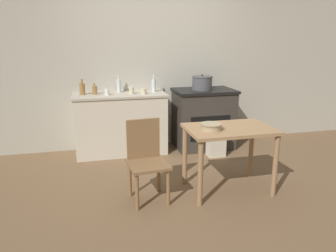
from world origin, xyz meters
TOP-DOWN VIEW (x-y plane):
  - ground_plane at (0.00, 0.00)m, footprint 14.00×14.00m
  - wall_back at (0.00, 1.58)m, footprint 8.00×0.07m
  - counter_cabinet at (-0.53, 1.27)m, footprint 1.34×0.59m
  - stove at (0.75, 1.24)m, footprint 0.91×0.66m
  - work_table at (0.50, -0.28)m, footprint 0.95×0.64m
  - chair at (-0.42, -0.25)m, footprint 0.43×0.43m
  - flour_sack at (0.80, 0.78)m, footprint 0.25×0.18m
  - stock_pot at (0.70, 1.20)m, footprint 0.31×0.31m
  - mixing_bowl_large at (0.27, -0.32)m, footprint 0.23×0.23m
  - bottle_far_left at (-1.05, 1.33)m, footprint 0.08×0.08m
  - bottle_left at (-0.52, 1.42)m, footprint 0.06×0.06m
  - bottle_mid_left at (-0.01, 1.34)m, footprint 0.07×0.07m
  - bottle_center_left at (-0.88, 1.32)m, footprint 0.07×0.07m
  - cup_center at (-0.36, 1.22)m, footprint 0.07×0.07m
  - cup_center_right at (-0.71, 1.20)m, footprint 0.07×0.07m
  - cup_mid_right at (-0.19, 1.17)m, footprint 0.08×0.08m

SIDE VIEW (x-z plane):
  - ground_plane at x=0.00m, z-range 0.00..0.00m
  - flour_sack at x=0.80m, z-range 0.00..0.39m
  - counter_cabinet at x=-0.53m, z-range 0.00..0.90m
  - chair at x=-0.42m, z-range 0.03..0.88m
  - stove at x=0.75m, z-range 0.00..0.92m
  - work_table at x=0.50m, z-range 0.24..0.98m
  - mixing_bowl_large at x=0.27m, z-range 0.74..0.81m
  - cup_mid_right at x=-0.19m, z-range 0.89..0.98m
  - cup_center_right at x=-0.71m, z-range 0.89..0.99m
  - cup_center at x=-0.36m, z-range 0.89..1.00m
  - bottle_center_left at x=-0.88m, z-range 0.88..1.04m
  - bottle_far_left at x=-1.05m, z-range 0.87..1.09m
  - bottle_mid_left at x=-0.01m, z-range 0.87..1.12m
  - bottle_left at x=-0.52m, z-range 0.87..1.13m
  - stock_pot at x=0.70m, z-range 0.91..1.14m
  - wall_back at x=0.00m, z-range 0.00..2.55m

